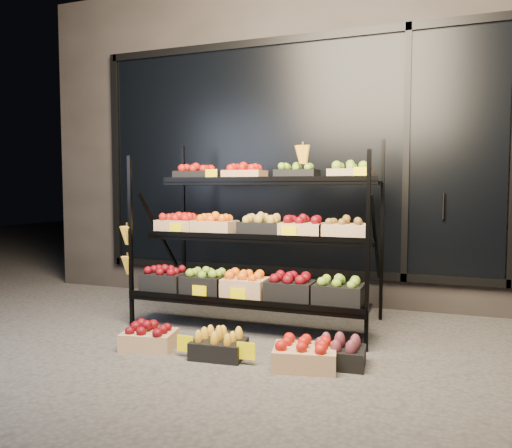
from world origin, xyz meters
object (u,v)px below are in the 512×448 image
at_px(floor_crate_midleft, 219,345).
at_px(floor_crate_midright, 305,354).
at_px(floor_crate_left, 149,337).
at_px(display_rack, 255,237).

xyz_separation_m(floor_crate_midleft, floor_crate_midright, (0.64, 0.00, 0.01)).
relative_size(floor_crate_left, floor_crate_midright, 0.92).
height_order(floor_crate_left, floor_crate_midright, floor_crate_midright).
distance_m(display_rack, floor_crate_midleft, 1.15).
bearing_deg(display_rack, floor_crate_midright, -52.75).
distance_m(display_rack, floor_crate_midright, 1.34).
distance_m(floor_crate_left, floor_crate_midright, 1.22).
height_order(display_rack, floor_crate_left, display_rack).
bearing_deg(floor_crate_midleft, floor_crate_left, 175.26).
relative_size(floor_crate_left, floor_crate_midleft, 1.10).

